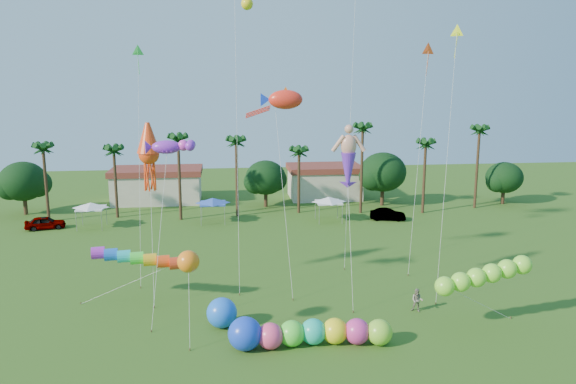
{
  "coord_description": "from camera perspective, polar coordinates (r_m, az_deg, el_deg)",
  "views": [
    {
      "loc": [
        -4.58,
        -29.56,
        16.96
      ],
      "look_at": [
        0.0,
        10.0,
        9.0
      ],
      "focal_mm": 35.0,
      "sensor_mm": 36.0,
      "label": 1
    }
  ],
  "objects": [
    {
      "name": "blue_ball",
      "position": [
        40.18,
        -6.74,
        -12.09
      ],
      "size": [
        2.12,
        2.12,
        2.12
      ],
      "primitive_type": "sphere",
      "color": "blue",
      "rests_on": "ground"
    },
    {
      "name": "caterpillar_inflatable",
      "position": [
        37.39,
        1.67,
        -14.12
      ],
      "size": [
        10.69,
        2.29,
        2.18
      ],
      "rotation": [
        0.0,
        0.0,
        -0.02
      ],
      "color": "#FF437D",
      "rests_on": "ground"
    },
    {
      "name": "tree_line",
      "position": [
        75.08,
        -0.28,
        1.58
      ],
      "size": [
        69.46,
        8.91,
        11.0
      ],
      "color": "#3A2819",
      "rests_on": "ground"
    },
    {
      "name": "car_b",
      "position": [
        70.2,
        10.1,
        -2.26
      ],
      "size": [
        4.55,
        2.45,
        1.43
      ],
      "primitive_type": "imported",
      "rotation": [
        0.0,
        0.0,
        1.34
      ],
      "color": "#4C4C54",
      "rests_on": "ground"
    },
    {
      "name": "tent_row",
      "position": [
        67.42,
        -7.66,
        -0.97
      ],
      "size": [
        31.0,
        4.0,
        0.6
      ],
      "color": "white",
      "rests_on": "ground"
    },
    {
      "name": "ground",
      "position": [
        34.38,
        2.02,
        -18.26
      ],
      "size": [
        160.0,
        160.0,
        0.0
      ],
      "primitive_type": "plane",
      "color": "#285116",
      "rests_on": "ground"
    },
    {
      "name": "spectator_b",
      "position": [
        43.53,
        12.99,
        -10.67
      ],
      "size": [
        1.07,
        0.99,
        1.77
      ],
      "primitive_type": "imported",
      "rotation": [
        0.0,
        0.0,
        -0.48
      ],
      "color": "gray",
      "rests_on": "ground"
    },
    {
      "name": "rainbow_tube",
      "position": [
        43.96,
        -13.59,
        -7.13
      ],
      "size": [
        9.23,
        1.48,
        3.78
      ],
      "color": "red",
      "rests_on": "ground"
    },
    {
      "name": "buildings_row",
      "position": [
        80.96,
        -5.44,
        0.6
      ],
      "size": [
        35.0,
        7.0,
        4.0
      ],
      "color": "beige",
      "rests_on": "ground"
    },
    {
      "name": "lobster_kite",
      "position": [
        41.8,
        -12.25,
        4.48
      ],
      "size": [
        3.99,
        6.1,
        12.9
      ],
      "color": "purple",
      "rests_on": "ground"
    },
    {
      "name": "delta_kite_green",
      "position": [
        50.27,
        -15.0,
        13.18
      ],
      "size": [
        1.16,
        5.02,
        19.91
      ],
      "color": "#33DC47",
      "rests_on": "ground"
    },
    {
      "name": "green_worm",
      "position": [
        39.87,
        15.63,
        -9.22
      ],
      "size": [
        9.45,
        2.68,
        4.07
      ],
      "color": "#8AF135",
      "rests_on": "ground"
    },
    {
      "name": "delta_kite_yellow",
      "position": [
        46.09,
        16.74,
        14.8
      ],
      "size": [
        2.45,
        3.91,
        21.14
      ],
      "color": "#CFE917",
      "rests_on": "ground"
    },
    {
      "name": "fish_kite",
      "position": [
        47.05,
        -0.24,
        9.36
      ],
      "size": [
        4.35,
        6.52,
        16.27
      ],
      "color": "#FD2D1C",
      "rests_on": "ground"
    },
    {
      "name": "squid_kite",
      "position": [
        45.0,
        -13.95,
        3.75
      ],
      "size": [
        2.24,
        4.58,
        13.88
      ],
      "color": "#FF4214",
      "rests_on": "ground"
    },
    {
      "name": "orange_ball_kite",
      "position": [
        36.9,
        -10.09,
        -6.98
      ],
      "size": [
        1.89,
        2.36,
        6.22
      ],
      "color": "orange",
      "rests_on": "ground"
    },
    {
      "name": "delta_kite_red",
      "position": [
        51.74,
        14.02,
        13.53
      ],
      "size": [
        2.69,
        3.29,
        20.2
      ],
      "color": "#D04617",
      "rests_on": "ground"
    },
    {
      "name": "car_a",
      "position": [
        70.82,
        -23.44,
        -2.88
      ],
      "size": [
        4.7,
        2.72,
        1.5
      ],
      "primitive_type": "imported",
      "rotation": [
        0.0,
        0.0,
        1.8
      ],
      "color": "#4C4C54",
      "rests_on": "ground"
    },
    {
      "name": "merman_kite",
      "position": [
        42.77,
        6.15,
        3.17
      ],
      "size": [
        2.23,
        3.99,
        13.27
      ],
      "color": "tan",
      "rests_on": "ground"
    }
  ]
}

